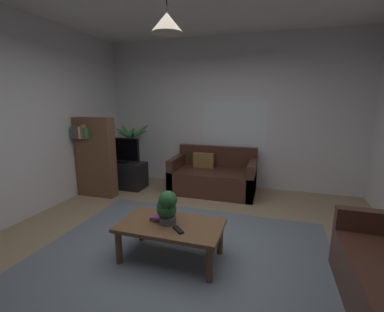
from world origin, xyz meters
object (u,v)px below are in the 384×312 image
Objects in this scene: potted_palm_corner at (132,152)px; tv at (121,150)px; book_on_table_1 at (157,217)px; bookshelf_corner at (95,156)px; pendant_lamp at (167,23)px; couch_under_window at (213,177)px; tv_stand at (123,175)px; coffee_table at (171,229)px; book_on_table_0 at (157,219)px; remote_on_table_0 at (178,230)px; potted_plant_on_table at (167,207)px.

tv is at bearing -83.89° from potted_palm_corner.
book_on_table_1 is 2.30m from bookshelf_corner.
pendant_lamp is (1.81, -1.92, 1.61)m from tv.
book_on_table_1 is 0.11× the size of potted_palm_corner.
couch_under_window is 1.70× the size of tv_stand.
potted_palm_corner is (-0.05, 0.48, 0.35)m from tv_stand.
couch_under_window reaches higher than coffee_table.
coffee_table is 0.19m from book_on_table_1.
book_on_table_0 is at bearing -36.88° from bookshelf_corner.
couch_under_window reaches higher than remote_on_table_0.
tv_stand reaches higher than coffee_table.
book_on_table_1 is at bearing -24.19° from book_on_table_0.
tv reaches higher than remote_on_table_0.
pendant_lamp reaches higher than tv_stand.
book_on_table_0 is 0.11× the size of potted_palm_corner.
remote_on_table_0 reaches higher than coffee_table.
potted_palm_corner is at bearing 96.11° from tv.
book_on_table_0 is (-0.18, 0.04, 0.07)m from coffee_table.
book_on_table_0 is at bearing -93.59° from couch_under_window.
coffee_table is 7.57× the size of book_on_table_0.
tv reaches higher than couch_under_window.
potted_plant_on_table is (-0.04, 0.00, 0.24)m from coffee_table.
potted_plant_on_table reaches higher than coffee_table.
bookshelf_corner reaches higher than tv_stand.
coffee_table is 0.85× the size of potted_palm_corner.
pendant_lamp reaches higher than book_on_table_0.
couch_under_window is 1.85m from tv.
pendant_lamp is at bearing -35.07° from bookshelf_corner.
potted_palm_corner is at bearing -98.33° from remote_on_table_0.
book_on_table_1 is 0.33m from remote_on_table_0.
potted_palm_corner is 0.91× the size of bookshelf_corner.
book_on_table_0 is 0.03m from book_on_table_1.
coffee_table is 0.20m from book_on_table_0.
potted_plant_on_table is 0.40× the size of tv_stand.
book_on_table_1 is at bearing -93.20° from couch_under_window.
book_on_table_0 is 0.22m from potted_plant_on_table.
pendant_lamp is at bearing -5.72° from potted_plant_on_table.
pendant_lamp is (0.18, -0.04, 1.94)m from book_on_table_0.
tv_stand is 0.64× the size of bookshelf_corner.
couch_under_window is 11.15× the size of book_on_table_1.
remote_on_table_0 is at bearing -27.03° from book_on_table_0.
coffee_table is at bearing -88.87° from couch_under_window.
tv_stand reaches higher than book_on_table_0.
couch_under_window is 2.19m from book_on_table_1.
potted_plant_on_table is 1.77m from pendant_lamp.
tv is at bearing -170.71° from couch_under_window.
book_on_table_0 is (-0.14, -2.17, 0.14)m from couch_under_window.
coffee_table is 0.25m from potted_plant_on_table.
bookshelf_corner is 2.36× the size of pendant_lamp.
bookshelf_corner is at bearing -97.32° from potted_palm_corner.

